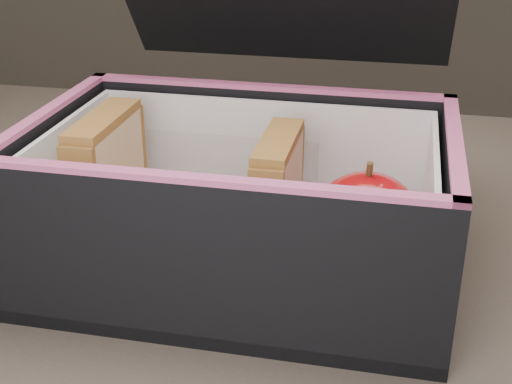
% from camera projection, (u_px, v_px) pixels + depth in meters
% --- Properties ---
extents(kitchen_table, '(1.20, 0.80, 0.75)m').
position_uv_depth(kitchen_table, '(238.00, 337.00, 0.63)').
color(kitchen_table, brown).
rests_on(kitchen_table, ground).
extents(lunch_bag, '(0.31, 0.33, 0.28)m').
position_uv_depth(lunch_bag, '(242.00, 190.00, 0.54)').
color(lunch_bag, black).
rests_on(lunch_bag, kitchen_table).
extents(plastic_tub, '(0.18, 0.13, 0.07)m').
position_uv_depth(plastic_tub, '(192.00, 207.00, 0.55)').
color(plastic_tub, white).
rests_on(plastic_tub, lunch_bag).
extents(sandwich_left, '(0.03, 0.09, 0.10)m').
position_uv_depth(sandwich_left, '(108.00, 179.00, 0.55)').
color(sandwich_left, beige).
rests_on(sandwich_left, plastic_tub).
extents(sandwich_right, '(0.02, 0.09, 0.10)m').
position_uv_depth(sandwich_right, '(278.00, 198.00, 0.53)').
color(sandwich_right, beige).
rests_on(sandwich_right, plastic_tub).
extents(carrot_sticks, '(0.05, 0.13, 0.03)m').
position_uv_depth(carrot_sticks, '(189.00, 231.00, 0.55)').
color(carrot_sticks, '#FB5C00').
rests_on(carrot_sticks, plastic_tub).
extents(paper_napkin, '(0.09, 0.09, 0.01)m').
position_uv_depth(paper_napkin, '(359.00, 264.00, 0.54)').
color(paper_napkin, white).
rests_on(paper_napkin, lunch_bag).
extents(red_apple, '(0.09, 0.09, 0.08)m').
position_uv_depth(red_apple, '(366.00, 222.00, 0.51)').
color(red_apple, maroon).
rests_on(red_apple, paper_napkin).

